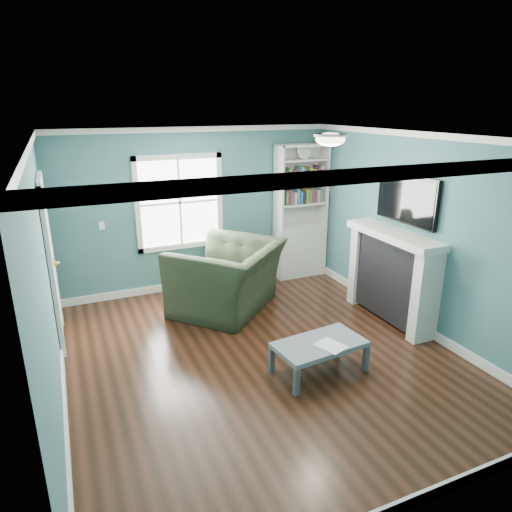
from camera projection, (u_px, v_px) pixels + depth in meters
name	position (u px, v px, depth m)	size (l,w,h in m)	color
floor	(261.00, 355.00, 5.58)	(5.00, 5.00, 0.00)	black
room_walls	(262.00, 231.00, 5.08)	(5.00, 5.00, 5.00)	#355F69
trim	(262.00, 260.00, 5.19)	(4.50, 5.00, 2.60)	white
window	(180.00, 203.00, 7.17)	(1.40, 0.06, 1.50)	white
bookshelf	(300.00, 225.00, 7.96)	(0.90, 0.35, 2.31)	silver
fireplace	(392.00, 277.00, 6.34)	(0.44, 1.58, 1.30)	black
tv	(407.00, 199.00, 6.04)	(0.06, 1.10, 0.65)	black
door	(51.00, 262.00, 5.62)	(0.12, 0.98, 2.17)	silver
ceiling_fixture	(330.00, 138.00, 5.20)	(0.38, 0.38, 0.15)	white
light_switch	(102.00, 226.00, 6.79)	(0.08, 0.01, 0.12)	white
recliner	(227.00, 266.00, 6.67)	(1.52, 0.99, 1.33)	black
coffee_table	(320.00, 346.00, 5.15)	(1.07, 0.66, 0.37)	#474C55
paper_sheet	(331.00, 346.00, 5.06)	(0.25, 0.32, 0.00)	white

